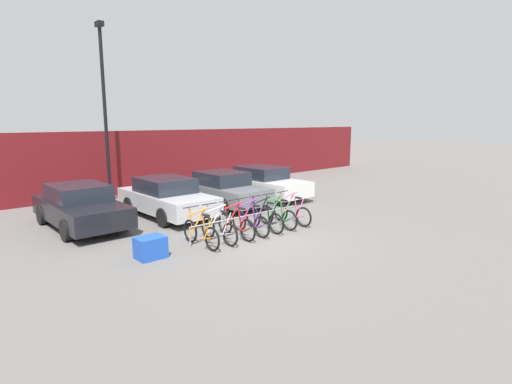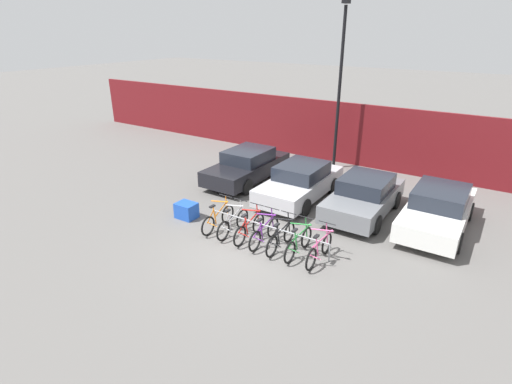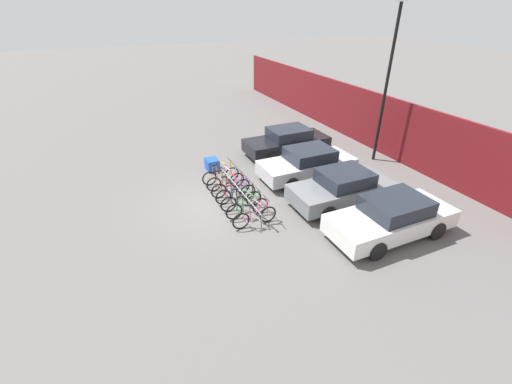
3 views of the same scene
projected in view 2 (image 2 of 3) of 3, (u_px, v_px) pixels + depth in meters
ground_plane at (251, 249)px, 12.06m from camera, size 120.00×120.00×0.00m
hoarding_wall at (362, 136)px, 18.86m from camera, size 36.00×0.16×2.94m
bike_rack at (267, 228)px, 12.31m from camera, size 4.18×0.04×0.57m
bicycle_orange at (218, 219)px, 13.15m from camera, size 0.68×1.71×1.05m
bicycle_silver at (233, 223)px, 12.85m from camera, size 0.68×1.71×1.05m
bicycle_red at (249, 228)px, 12.53m from camera, size 0.68×1.71×1.05m
bicycle_purple at (264, 233)px, 12.25m from camera, size 0.68×1.71×1.05m
bicycle_black at (281, 238)px, 11.95m from camera, size 0.68×1.71×1.05m
bicycle_green at (298, 243)px, 11.65m from camera, size 0.68×1.71×1.05m
bicycle_pink at (319, 250)px, 11.32m from camera, size 0.68×1.71×1.05m
car_black at (247, 166)px, 17.22m from camera, size 1.91×4.38×1.40m
car_silver at (300, 182)px, 15.39m from camera, size 1.91×4.33×1.40m
car_grey at (364, 196)px, 14.11m from camera, size 1.91×4.09×1.40m
car_white at (438, 209)px, 13.10m from camera, size 1.91×4.44×1.40m
lamp_post at (340, 81)px, 17.57m from camera, size 0.24×0.44×7.33m
cargo_crate at (186, 210)px, 13.98m from camera, size 0.70×0.56×0.55m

